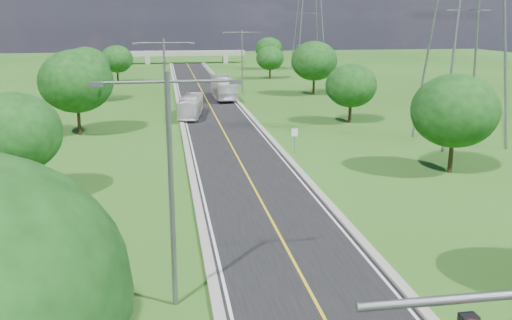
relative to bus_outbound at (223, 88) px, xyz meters
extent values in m
plane|color=#244B15|center=(-2.58, -13.79, -1.66)|extent=(260.00, 260.00, 0.00)
cube|color=black|center=(-2.58, -7.79, -1.63)|extent=(8.00, 150.00, 0.06)
cube|color=gray|center=(-6.83, -7.79, -1.55)|extent=(0.50, 150.00, 0.22)
cube|color=gray|center=(1.67, -7.79, -1.55)|extent=(0.50, 150.00, 0.22)
cylinder|color=slate|center=(2.62, -35.79, -0.46)|extent=(0.08, 0.08, 2.40)
cube|color=white|center=(2.62, -35.82, 0.34)|extent=(0.55, 0.04, 0.70)
cube|color=gray|center=(-12.58, 66.21, -0.66)|extent=(1.20, 3.00, 2.00)
cube|color=gray|center=(7.42, 66.21, -0.66)|extent=(1.20, 3.00, 2.00)
cube|color=gray|center=(-2.58, 66.21, 0.94)|extent=(30.00, 3.00, 1.20)
cylinder|color=slate|center=(-8.58, -61.79, 3.34)|extent=(0.22, 0.22, 10.00)
cylinder|color=slate|center=(-9.98, -61.79, 7.94)|extent=(2.80, 0.12, 0.12)
cylinder|color=slate|center=(-7.18, -61.79, 7.94)|extent=(2.80, 0.12, 0.12)
cube|color=slate|center=(-11.28, -61.79, 7.89)|extent=(0.50, 0.25, 0.18)
cube|color=slate|center=(-5.88, -61.79, 7.89)|extent=(0.50, 0.25, 0.18)
cylinder|color=slate|center=(-8.58, -28.79, 3.34)|extent=(0.22, 0.22, 10.00)
cylinder|color=slate|center=(-9.98, -28.79, 7.94)|extent=(2.80, 0.12, 0.12)
cylinder|color=slate|center=(-7.18, -28.79, 7.94)|extent=(2.80, 0.12, 0.12)
cube|color=slate|center=(-11.28, -28.79, 7.89)|extent=(0.50, 0.25, 0.18)
cube|color=slate|center=(-5.88, -28.79, 7.89)|extent=(0.50, 0.25, 0.18)
cylinder|color=slate|center=(3.42, 4.21, 3.34)|extent=(0.22, 0.22, 10.00)
cylinder|color=slate|center=(2.02, 4.21, 7.94)|extent=(2.80, 0.12, 0.12)
cylinder|color=slate|center=(4.82, 4.21, 7.94)|extent=(2.80, 0.12, 0.12)
cube|color=slate|center=(0.72, 4.21, 7.89)|extent=(0.50, 0.25, 0.18)
cube|color=slate|center=(6.12, 4.21, 7.89)|extent=(0.50, 0.25, 0.18)
cylinder|color=black|center=(-18.58, -45.79, -0.31)|extent=(0.36, 0.36, 2.70)
ellipsoid|color=#10360E|center=(-18.58, -45.79, 2.99)|extent=(6.30, 6.30, 5.36)
cylinder|color=black|center=(-17.58, -23.79, -0.04)|extent=(0.36, 0.36, 3.24)
ellipsoid|color=#10360E|center=(-17.58, -23.79, 3.92)|extent=(7.56, 7.56, 6.43)
cylinder|color=black|center=(-19.58, 0.21, -0.22)|extent=(0.36, 0.36, 2.88)
ellipsoid|color=#10360E|center=(-19.58, 0.21, 3.30)|extent=(6.72, 6.72, 5.71)
cylinder|color=black|center=(-17.08, 24.21, -0.40)|extent=(0.36, 0.36, 2.52)
ellipsoid|color=#10360E|center=(-17.08, 24.21, 2.68)|extent=(5.88, 5.88, 5.00)
cylinder|color=black|center=(13.42, -43.79, -0.22)|extent=(0.36, 0.36, 2.88)
ellipsoid|color=#10360E|center=(13.42, -43.79, 3.30)|extent=(6.72, 6.72, 5.71)
cylinder|color=black|center=(12.42, -21.79, -0.40)|extent=(0.36, 0.36, 2.52)
ellipsoid|color=#10360E|center=(12.42, -21.79, 2.68)|extent=(5.88, 5.88, 5.00)
cylinder|color=black|center=(14.42, 2.21, -0.13)|extent=(0.36, 0.36, 3.06)
ellipsoid|color=#10360E|center=(14.42, 2.21, 3.61)|extent=(7.14, 7.14, 6.07)
cylinder|color=black|center=(11.92, 26.21, -0.49)|extent=(0.36, 0.36, 2.34)
ellipsoid|color=#10360E|center=(11.92, 26.21, 2.37)|extent=(5.46, 5.46, 4.64)
cylinder|color=black|center=(15.42, 46.21, -0.31)|extent=(0.36, 0.36, 2.70)
ellipsoid|color=#10360E|center=(15.42, 46.21, 2.99)|extent=(6.30, 6.30, 5.36)
imported|color=silver|center=(0.00, 0.00, 0.00)|extent=(2.87, 11.52, 3.20)
imported|color=silver|center=(-5.57, -14.94, -0.29)|extent=(3.62, 9.64, 2.62)
camera|label=1|loc=(-8.70, -84.38, 10.45)|focal=40.00mm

